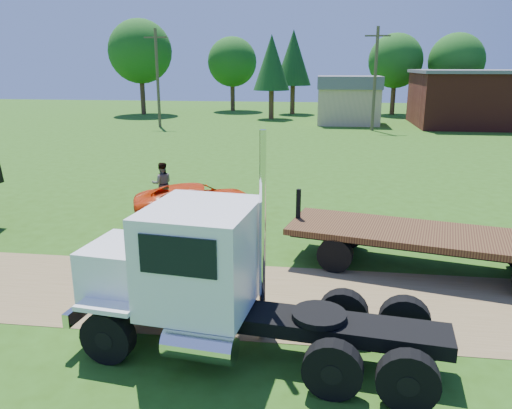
# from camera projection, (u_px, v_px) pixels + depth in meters

# --- Properties ---
(ground) EXTENTS (140.00, 140.00, 0.00)m
(ground) POSITION_uv_depth(u_px,v_px,m) (256.00, 298.00, 12.84)
(ground) COLOR #284E11
(ground) RESTS_ON ground
(dirt_track) EXTENTS (120.00, 4.20, 0.01)m
(dirt_track) POSITION_uv_depth(u_px,v_px,m) (256.00, 298.00, 12.83)
(dirt_track) COLOR brown
(dirt_track) RESTS_ON ground
(white_semi_tractor) EXTENTS (7.72, 3.34, 4.57)m
(white_semi_tractor) POSITION_uv_depth(u_px,v_px,m) (206.00, 278.00, 10.25)
(white_semi_tractor) COLOR black
(white_semi_tractor) RESTS_ON ground
(orange_pickup) EXTENTS (5.35, 3.67, 1.36)m
(orange_pickup) POSITION_uv_depth(u_px,v_px,m) (199.00, 202.00, 19.25)
(orange_pickup) COLOR red
(orange_pickup) RESTS_ON ground
(flatbed_trailer) EXTENTS (8.49, 4.23, 2.09)m
(flatbed_trailer) POSITION_uv_depth(u_px,v_px,m) (431.00, 241.00, 14.34)
(flatbed_trailer) COLOR #361C11
(flatbed_trailer) RESTS_ON ground
(spectator_a) EXTENTS (0.88, 0.80, 2.02)m
(spectator_a) POSITION_uv_depth(u_px,v_px,m) (217.00, 256.00, 12.93)
(spectator_a) COLOR #999999
(spectator_a) RESTS_ON ground
(spectator_b) EXTENTS (1.07, 0.95, 1.82)m
(spectator_b) POSITION_uv_depth(u_px,v_px,m) (162.00, 183.00, 21.22)
(spectator_b) COLOR #999999
(spectator_b) RESTS_ON ground
(brick_building) EXTENTS (15.40, 10.40, 5.30)m
(brick_building) POSITION_uv_depth(u_px,v_px,m) (496.00, 98.00, 47.99)
(brick_building) COLOR maroon
(brick_building) RESTS_ON ground
(tan_shed) EXTENTS (6.20, 5.40, 4.70)m
(tan_shed) POSITION_uv_depth(u_px,v_px,m) (348.00, 99.00, 49.84)
(tan_shed) COLOR tan
(tan_shed) RESTS_ON ground
(utility_poles) EXTENTS (42.20, 0.28, 9.00)m
(utility_poles) POSITION_uv_depth(u_px,v_px,m) (375.00, 77.00, 44.19)
(utility_poles) COLOR #443C26
(utility_poles) RESTS_ON ground
(tree_row) EXTENTS (53.19, 14.51, 10.97)m
(tree_row) POSITION_uv_depth(u_px,v_px,m) (312.00, 59.00, 58.29)
(tree_row) COLOR #3D2A19
(tree_row) RESTS_ON ground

